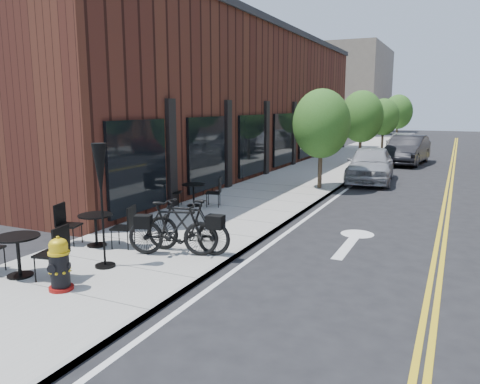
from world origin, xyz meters
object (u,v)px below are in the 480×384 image
Objects in this scene: patio_umbrella at (101,179)px; bistro_set_b at (96,225)px; bicycle_right at (173,229)px; parked_car_c at (402,145)px; bistro_set_c at (194,192)px; parked_car_a at (370,164)px; parked_car_b at (407,150)px; bicycle_left at (187,226)px; fire_hydrant at (60,265)px; bistro_set_a at (18,250)px.

bistro_set_b is at bearing 137.82° from patio_umbrella.
parked_car_c reaches higher than bicycle_right.
bicycle_right reaches higher than bistro_set_c.
parked_car_a is 7.45m from parked_car_b.
bicycle_left is 19.88m from parked_car_b.
parked_car_c is (0.00, 11.99, -0.05)m from parked_car_a.
fire_hydrant reaches higher than bistro_set_c.
fire_hydrant is 0.39× the size of patio_umbrella.
bistro_set_c is (-1.45, 6.98, 0.01)m from fire_hydrant.
parked_car_b is at bearing 78.69° from parked_car_a.
parked_car_b reaches higher than parked_car_a.
parked_car_c reaches higher than bistro_set_c.
bistro_set_c is at bearing -122.31° from parked_car_a.
parked_car_a is at bearing 57.89° from bistro_set_b.
fire_hydrant is at bearing -84.83° from patio_umbrella.
bistro_set_a is (-1.20, 0.17, 0.06)m from fire_hydrant.
bistro_set_b is at bearing -106.11° from parked_car_c.
bistro_set_b is at bearing 94.25° from fire_hydrant.
parked_car_a is (2.80, 13.79, -1.10)m from patio_umbrella.
bistro_set_a is (-2.11, -2.58, -0.09)m from bicycle_left.
patio_umbrella reaches higher than parked_car_c.
parked_car_c is at bearing 105.51° from parked_car_b.
fire_hydrant is at bearing -98.01° from bistro_set_c.
bistro_set_b reaches higher than bistro_set_c.
patio_umbrella reaches higher than bicycle_right.
bistro_set_b is at bearing -82.66° from bicycle_left.
fire_hydrant is at bearing -102.74° from parked_car_c.
parked_car_a reaches higher than bistro_set_c.
bistro_set_b is 20.71m from parked_car_b.
parked_car_a is at bearing 167.28° from bicycle_left.
patio_umbrella is 21.52m from parked_car_b.
parked_car_b is at bearing 80.36° from patio_umbrella.
bistro_set_a is (-1.93, -2.29, -0.07)m from bicycle_right.
bicycle_left is at bearing -80.69° from bistro_set_c.
parked_car_a reaches higher than bistro_set_a.
bistro_set_a is at bearing -107.68° from bistro_set_c.
parked_car_b is (4.69, 22.29, 0.19)m from bistro_set_a.
bistro_set_a is 1.10× the size of bistro_set_c.
bicycle_right is 1.88m from patio_umbrella.
parked_car_b reaches higher than bicycle_right.
patio_umbrella is 0.49× the size of parked_car_c.
fire_hydrant is at bearing -105.26° from parked_car_a.
parked_car_a is at bearing 64.14° from bistro_set_a.
bicycle_right is 12.74m from parked_car_a.
patio_umbrella is (-0.11, 1.26, 1.31)m from fire_hydrant.
parked_car_b is 0.98× the size of parked_car_c.
bistro_set_c is 6.02m from patio_umbrella.
bicycle_right is at bearing -104.00° from parked_car_a.
patio_umbrella is (1.09, 1.09, 1.25)m from bistro_set_a.
bistro_set_c is (-2.36, 4.24, -0.14)m from bicycle_left.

